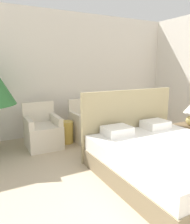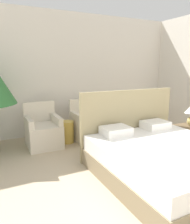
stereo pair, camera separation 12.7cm
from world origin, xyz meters
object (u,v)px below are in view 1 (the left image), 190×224
object	(u,v)px
armchair_near_window_left	(43,133)
armchair_near_window_right	(88,127)
bed	(165,157)
side_table	(66,132)
nightstand	(188,136)

from	to	relation	value
armchair_near_window_left	armchair_near_window_right	distance (m)	1.02
bed	armchair_near_window_left	bearing A→B (deg)	122.77
bed	armchair_near_window_left	size ratio (longest dim) A/B	2.29
armchair_near_window_left	side_table	xyz separation A→B (m)	(0.51, 0.01, -0.05)
armchair_near_window_right	bed	bearing A→B (deg)	-81.34
nightstand	side_table	world-z (taller)	side_table
bed	side_table	size ratio (longest dim) A/B	4.34
bed	armchair_near_window_right	bearing A→B (deg)	98.38
armchair_near_window_right	nightstand	world-z (taller)	armchair_near_window_right
nightstand	side_table	bearing A→B (deg)	146.46
bed	side_table	bearing A→B (deg)	111.52
bed	nightstand	size ratio (longest dim) A/B	3.68
armchair_near_window_right	side_table	size ratio (longest dim) A/B	1.89
nightstand	armchair_near_window_left	bearing A→B (deg)	151.98
armchair_near_window_left	armchair_near_window_right	bearing A→B (deg)	0.56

